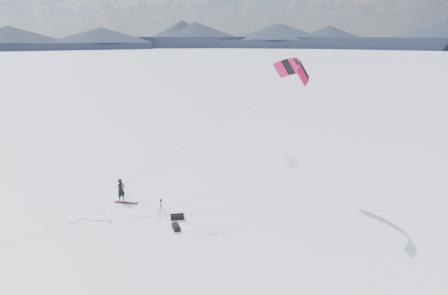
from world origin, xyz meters
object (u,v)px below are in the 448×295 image
(gear_bag_b, at_px, (176,227))
(snowboard, at_px, (126,203))
(snowkiter, at_px, (122,201))
(gear_bag_a, at_px, (177,217))
(tripod, at_px, (161,207))

(gear_bag_b, bearing_deg, snowboard, -153.48)
(snowkiter, height_order, gear_bag_b, snowkiter)
(gear_bag_a, height_order, gear_bag_b, gear_bag_a)
(tripod, bearing_deg, gear_bag_a, 19.62)
(gear_bag_a, bearing_deg, snowboard, 139.50)
(snowboard, xyz_separation_m, tripod, (3.35, -1.69, 0.89))
(snowboard, distance_m, gear_bag_b, 5.22)
(snowboard, bearing_deg, gear_bag_b, -32.59)
(snowkiter, distance_m, tripod, 4.33)
(snowboard, xyz_separation_m, gear_bag_b, (4.59, -2.48, 0.13))
(snowboard, distance_m, gear_bag_a, 4.39)
(snowkiter, bearing_deg, gear_bag_b, -94.68)
(tripod, bearing_deg, snowboard, 147.83)
(snowkiter, bearing_deg, gear_bag_a, -84.47)
(tripod, bearing_deg, snowkiter, 147.76)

